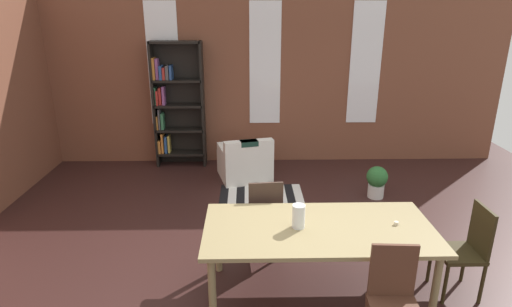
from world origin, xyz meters
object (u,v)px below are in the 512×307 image
(dining_table, at_px, (319,233))
(dining_chair_far_left, at_px, (265,214))
(dining_chair_head_right, at_px, (467,248))
(dining_chair_near_right, at_px, (394,299))
(potted_plant_by_shelf, at_px, (377,181))
(bookshelf_tall, at_px, (175,104))
(vase_on_table, at_px, (299,216))
(armchair_white, at_px, (245,163))

(dining_table, xyz_separation_m, dining_chair_far_left, (-0.49, 0.75, -0.18))
(dining_chair_head_right, height_order, dining_chair_near_right, same)
(potted_plant_by_shelf, bearing_deg, dining_chair_head_right, -85.05)
(dining_chair_head_right, distance_m, potted_plant_by_shelf, 2.30)
(dining_chair_far_left, distance_m, bookshelf_tall, 3.43)
(dining_chair_head_right, distance_m, bookshelf_tall, 5.15)
(bookshelf_tall, bearing_deg, dining_chair_far_left, -64.23)
(dining_table, bearing_deg, dining_chair_far_left, 123.03)
(vase_on_table, bearing_deg, dining_chair_near_right, -47.12)
(bookshelf_tall, bearing_deg, vase_on_table, -65.13)
(dining_chair_head_right, bearing_deg, vase_on_table, -179.99)
(dining_chair_far_left, xyz_separation_m, potted_plant_by_shelf, (1.76, 1.53, -0.24))
(dining_table, relative_size, dining_chair_near_right, 2.32)
(dining_chair_far_left, relative_size, dining_chair_near_right, 1.00)
(vase_on_table, distance_m, dining_chair_near_right, 1.09)
(dining_chair_far_left, height_order, bookshelf_tall, bookshelf_tall)
(bookshelf_tall, bearing_deg, dining_chair_near_right, -61.61)
(dining_chair_head_right, bearing_deg, dining_table, -179.99)
(dining_chair_head_right, height_order, armchair_white, dining_chair_head_right)
(bookshelf_tall, xyz_separation_m, armchair_white, (1.23, -0.72, -0.86))
(dining_chair_far_left, bearing_deg, dining_table, -56.97)
(armchair_white, distance_m, potted_plant_by_shelf, 2.15)
(vase_on_table, bearing_deg, dining_chair_head_right, 0.01)
(dining_table, distance_m, potted_plant_by_shelf, 2.65)
(dining_table, height_order, dining_chair_far_left, dining_chair_far_left)
(dining_table, bearing_deg, armchair_white, 103.23)
(dining_chair_head_right, relative_size, dining_chair_near_right, 1.00)
(dining_chair_head_right, height_order, potted_plant_by_shelf, dining_chair_head_right)
(vase_on_table, xyz_separation_m, potted_plant_by_shelf, (1.47, 2.28, -0.60))
(dining_chair_far_left, distance_m, dining_chair_near_right, 1.80)
(dining_chair_far_left, height_order, potted_plant_by_shelf, dining_chair_far_left)
(dining_chair_far_left, bearing_deg, armchair_white, 95.76)
(dining_chair_head_right, distance_m, armchair_white, 3.79)
(dining_chair_far_left, relative_size, bookshelf_tall, 0.43)
(dining_chair_near_right, bearing_deg, dining_chair_head_right, 37.67)
(dining_chair_head_right, xyz_separation_m, dining_chair_far_left, (-1.96, 0.75, 0.00))
(vase_on_table, bearing_deg, dining_chair_far_left, 111.10)
(dining_chair_near_right, height_order, bookshelf_tall, bookshelf_tall)
(dining_table, relative_size, bookshelf_tall, 0.99)
(vase_on_table, xyz_separation_m, dining_chair_far_left, (-0.29, 0.75, -0.36))
(vase_on_table, xyz_separation_m, armchair_white, (-0.52, 3.08, -0.60))
(vase_on_table, bearing_deg, potted_plant_by_shelf, 57.10)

